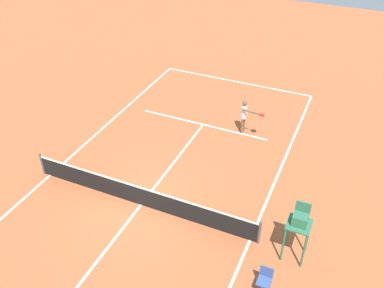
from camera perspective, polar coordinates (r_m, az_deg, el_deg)
The scene contains 7 objects.
ground_plane at distance 17.09m, azimuth -7.02°, elevation -8.28°, with size 60.00×60.00×0.00m, color #AD5933.
court_lines at distance 17.08m, azimuth -7.02°, elevation -8.27°, with size 9.31×23.87×0.01m.
tennis_net at distance 16.75m, azimuth -7.14°, elevation -7.06°, with size 9.91×0.10×1.07m.
player_serving at distance 20.63m, azimuth 7.26°, elevation 4.11°, with size 1.29×0.72×1.82m.
tennis_ball at distance 20.26m, azimuth 6.89°, elevation -0.10°, with size 0.07×0.07×0.07m, color #CCE033.
umpire_chair at distance 14.47m, azimuth 14.55°, elevation -10.53°, with size 0.80×0.80×2.41m.
courtside_chair_near at distance 14.14m, azimuth 9.99°, elevation -17.80°, with size 0.44×0.46×0.95m.
Camera 1 is at (-6.84, 10.32, 11.77)m, focal length 38.77 mm.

